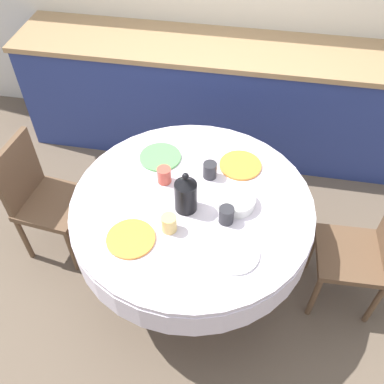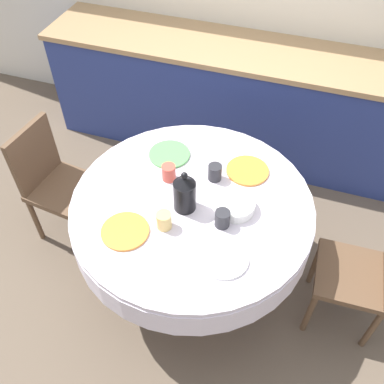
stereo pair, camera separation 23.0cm
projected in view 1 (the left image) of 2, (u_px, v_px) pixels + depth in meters
The scene contains 15 objects.
ground_plane at pixel (192, 274), 2.92m from camera, with size 12.00×12.00×0.00m, color brown.
kitchen_counter at pixel (222, 98), 3.51m from camera, with size 3.24×0.64×0.93m.
dining_table at pixel (192, 216), 2.46m from camera, with size 1.36×1.36×0.75m.
chair_left at pixel (367, 250), 2.46m from camera, with size 0.41×0.41×0.88m.
chair_right at pixel (40, 195), 2.75m from camera, with size 0.44×0.44×0.88m.
plate_near_left at pixel (131, 239), 2.19m from camera, with size 0.25×0.25×0.01m, color orange.
cup_near_left at pixel (169, 223), 2.20m from camera, with size 0.08×0.08×0.10m, color #DBB766.
plate_near_right at pixel (234, 253), 2.13m from camera, with size 0.25×0.25×0.01m, color white.
cup_near_right at pixel (226, 215), 2.24m from camera, with size 0.08×0.08×0.10m, color #28282D.
plate_far_left at pixel (160, 157), 2.60m from camera, with size 0.25×0.25×0.01m, color #5BA85B.
cup_far_left at pixel (164, 175), 2.44m from camera, with size 0.08×0.08×0.10m, color #CC4C3D.
plate_far_right at pixel (240, 165), 2.55m from camera, with size 0.25×0.25×0.01m, color orange.
cup_far_right at pixel (210, 170), 2.47m from camera, with size 0.08×0.08×0.10m, color #28282D.
coffee_carafe at pixel (186, 194), 2.25m from camera, with size 0.12×0.12×0.26m.
fruit_bowl at pixel (236, 201), 2.33m from camera, with size 0.21×0.21×0.06m, color silver.
Camera 1 is at (0.27, -1.54, 2.53)m, focal length 40.00 mm.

